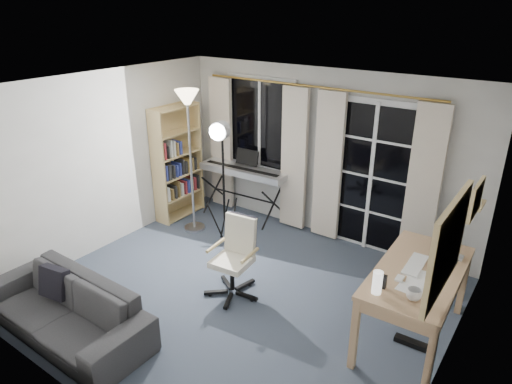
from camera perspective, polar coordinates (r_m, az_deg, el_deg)
floor at (r=5.52m, az=-2.26°, el=-12.80°), size 4.50×4.00×0.02m
window at (r=6.91m, az=0.61°, el=8.55°), size 1.20×0.08×1.40m
french_door at (r=6.26m, az=14.27°, el=1.71°), size 1.32×0.09×2.11m
curtains at (r=6.50m, az=6.76°, el=3.71°), size 3.60×0.07×2.13m
bookshelf at (r=7.20m, az=-10.04°, el=3.31°), size 0.29×0.83×1.78m
torchiere_lamp at (r=6.44m, az=-8.46°, el=8.95°), size 0.37×0.37×2.10m
keyboard_piano at (r=6.99m, az=-1.60°, el=2.53°), size 1.44×0.74×1.03m
studio_light at (r=5.92m, az=-4.44°, el=5.74°), size 0.37×0.38×1.84m
office_chair at (r=5.31m, az=-2.43°, el=-7.15°), size 0.64×0.65×0.94m
desk at (r=4.77m, az=19.57°, el=-10.21°), size 0.80×1.53×0.81m
monitor at (r=4.94m, az=23.88°, el=-4.34°), size 0.20×0.58×0.51m
desk_clutter at (r=4.63m, az=17.78°, el=-12.18°), size 0.46×0.92×1.02m
mug at (r=4.25m, az=19.15°, el=-11.85°), size 0.14×0.11×0.13m
wall_mirror at (r=3.63m, az=22.80°, el=-6.21°), size 0.04×0.94×0.74m
framed_print at (r=4.42m, az=25.80°, el=-0.83°), size 0.03×0.42×0.32m
wall_shelf at (r=4.96m, az=25.78°, el=-0.78°), size 0.16×0.30×0.18m
sofa at (r=5.14m, az=-23.00°, el=-12.49°), size 1.98×0.59×0.77m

